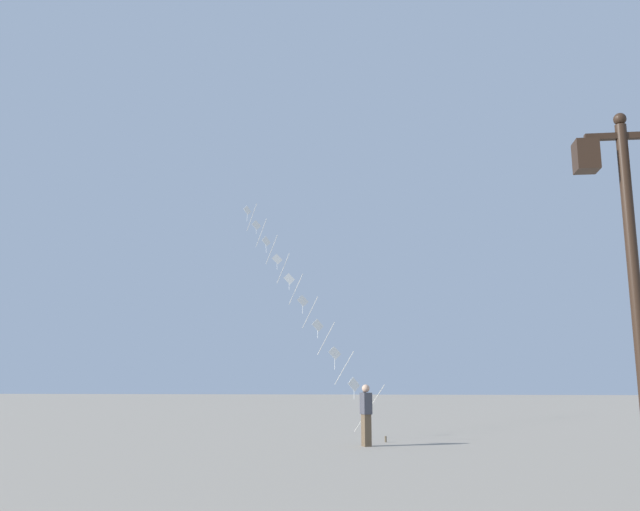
{
  "coord_description": "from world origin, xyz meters",
  "views": [
    {
      "loc": [
        -1.18,
        -1.23,
        1.76
      ],
      "look_at": [
        -2.99,
        14.88,
        4.88
      ],
      "focal_mm": 37.18,
      "sensor_mm": 36.0,
      "label": 1
    }
  ],
  "objects": [
    {
      "name": "kite_train",
      "position": [
        -5.27,
        25.62,
        5.63
      ],
      "size": [
        7.26,
        11.82,
        10.69
      ],
      "color": "brown",
      "rests_on": "ground_plane"
    },
    {
      "name": "twin_lantern_lamp_post",
      "position": [
        1.74,
        7.13,
        3.54
      ],
      "size": [
        1.18,
        0.28,
        5.15
      ],
      "color": "black",
      "rests_on": "ground_plane"
    },
    {
      "name": "kite_flyer",
      "position": [
        -2.04,
        18.08,
        0.9
      ],
      "size": [
        0.39,
        0.62,
        1.71
      ],
      "rotation": [
        0.0,
        0.0,
        1.98
      ],
      "color": "brown",
      "rests_on": "ground_plane"
    },
    {
      "name": "ground_plane",
      "position": [
        0.0,
        20.0,
        0.0
      ],
      "size": [
        160.0,
        160.0,
        0.0
      ],
      "primitive_type": "plane",
      "color": "gray"
    }
  ]
}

